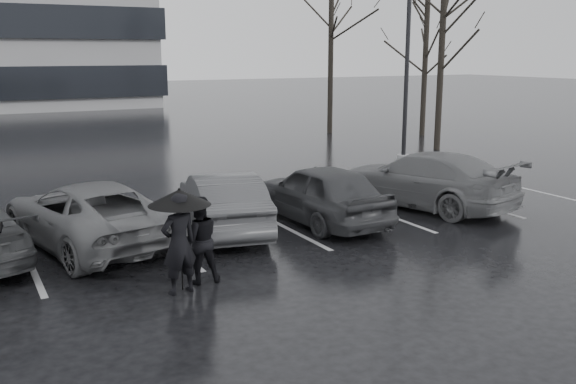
# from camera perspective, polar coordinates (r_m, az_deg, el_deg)

# --- Properties ---
(ground) EXTENTS (160.00, 160.00, 0.00)m
(ground) POSITION_cam_1_polar(r_m,az_deg,el_deg) (13.02, 1.62, -5.62)
(ground) COLOR black
(ground) RESTS_ON ground
(car_main) EXTENTS (1.90, 4.30, 1.44)m
(car_main) POSITION_cam_1_polar(r_m,az_deg,el_deg) (15.34, 2.88, -0.08)
(car_main) COLOR black
(car_main) RESTS_ON ground
(car_west_a) EXTENTS (2.21, 4.35, 1.37)m
(car_west_a) POSITION_cam_1_polar(r_m,az_deg,el_deg) (14.62, -5.84, -0.90)
(car_west_a) COLOR #2A2A2D
(car_west_a) RESTS_ON ground
(car_west_b) EXTENTS (3.26, 5.29, 1.37)m
(car_west_b) POSITION_cam_1_polar(r_m,az_deg,el_deg) (14.13, -17.35, -1.86)
(car_west_b) COLOR #4A4A4C
(car_west_b) RESTS_ON ground
(car_east) EXTENTS (3.30, 5.41, 1.47)m
(car_east) POSITION_cam_1_polar(r_m,az_deg,el_deg) (17.28, 12.01, 1.12)
(car_east) COLOR #4A4A4C
(car_east) RESTS_ON ground
(pedestrian_left) EXTENTS (0.70, 0.53, 1.74)m
(pedestrian_left) POSITION_cam_1_polar(r_m,az_deg,el_deg) (10.92, -9.67, -4.55)
(pedestrian_left) COLOR black
(pedestrian_left) RESTS_ON ground
(pedestrian_right) EXTENTS (0.82, 0.67, 1.56)m
(pedestrian_right) POSITION_cam_1_polar(r_m,az_deg,el_deg) (11.42, -7.96, -4.22)
(pedestrian_right) COLOR black
(pedestrian_right) RESTS_ON ground
(umbrella) EXTENTS (1.06, 1.06, 1.80)m
(umbrella) POSITION_cam_1_polar(r_m,az_deg,el_deg) (10.87, -9.63, -0.47)
(umbrella) COLOR black
(umbrella) RESTS_ON ground
(lamp_post) EXTENTS (0.50, 0.50, 9.18)m
(lamp_post) POSITION_cam_1_polar(r_m,az_deg,el_deg) (24.48, 10.59, 12.57)
(lamp_post) COLOR gray
(lamp_post) RESTS_ON ground
(stall_stripes) EXTENTS (19.72, 5.00, 0.00)m
(stall_stripes) POSITION_cam_1_polar(r_m,az_deg,el_deg) (14.85, -5.85, -3.40)
(stall_stripes) COLOR #A8A8AA
(stall_stripes) RESTS_ON ground
(tree_east) EXTENTS (0.26, 0.26, 8.00)m
(tree_east) POSITION_cam_1_polar(r_m,az_deg,el_deg) (27.56, 13.48, 11.97)
(tree_east) COLOR black
(tree_east) RESTS_ON ground
(tree_ne) EXTENTS (0.26, 0.26, 7.00)m
(tree_ne) POSITION_cam_1_polar(r_m,az_deg,el_deg) (32.23, 12.09, 11.15)
(tree_ne) COLOR black
(tree_ne) RESTS_ON ground
(tree_north) EXTENTS (0.26, 0.26, 8.50)m
(tree_north) POSITION_cam_1_polar(r_m,az_deg,el_deg) (32.62, 3.83, 12.72)
(tree_north) COLOR black
(tree_north) RESTS_ON ground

